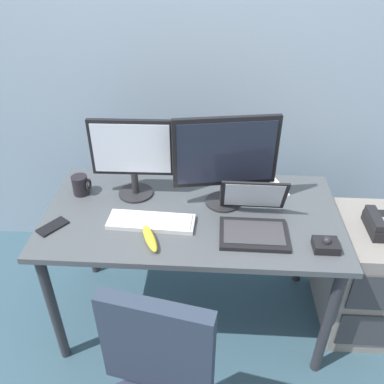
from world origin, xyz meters
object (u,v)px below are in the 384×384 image
keyboard (151,221)px  coffee_mug (81,185)px  desk_phone (384,225)px  monitor_main (226,157)px  laptop (254,219)px  paper_notepad (269,187)px  trackball_mouse (326,245)px  file_cabinet (366,275)px  banana (150,238)px  cell_phone (53,227)px  monitor_side (132,154)px

keyboard → coffee_mug: bearing=149.9°
desk_phone → monitor_main: bearing=175.5°
laptop → paper_notepad: (0.11, 0.34, -0.04)m
trackball_mouse → file_cabinet: bearing=37.2°
coffee_mug → monitor_main: bearing=-3.3°
coffee_mug → laptop: bearing=-15.0°
trackball_mouse → banana: (-0.77, 0.00, -0.00)m
laptop → banana: 0.48m
trackball_mouse → cell_phone: bearing=176.6°
coffee_mug → trackball_mouse: bearing=-16.9°
coffee_mug → monitor_side: bearing=2.1°
cell_phone → monitor_main: bearing=53.3°
trackball_mouse → cell_phone: size_ratio=0.77×
coffee_mug → paper_notepad: 0.99m
laptop → desk_phone: bearing=11.2°
monitor_main → monitor_side: size_ratio=1.19×
laptop → paper_notepad: size_ratio=1.55×
monitor_main → desk_phone: bearing=-4.5°
keyboard → trackball_mouse: bearing=-9.4°
paper_notepad → monitor_side: bearing=-172.3°
keyboard → laptop: 0.48m
monitor_side → laptop: monitor_side is taller
banana → desk_phone: bearing=12.7°
trackball_mouse → cell_phone: trackball_mouse is taller
monitor_side → desk_phone: bearing=-5.2°
file_cabinet → desk_phone: size_ratio=3.32×
monitor_side → laptop: 0.67m
desk_phone → monitor_side: size_ratio=0.48×
banana → paper_notepad: bearing=39.1°
trackball_mouse → paper_notepad: size_ratio=0.53×
trackball_mouse → coffee_mug: (-1.19, 0.36, 0.03)m
desk_phone → coffee_mug: bearing=176.1°
banana → coffee_mug: bearing=138.9°
trackball_mouse → laptop: bearing=157.7°
monitor_main → monitor_side: monitor_main is taller
banana → cell_phone: bearing=171.3°
keyboard → coffee_mug: 0.46m
coffee_mug → desk_phone: bearing=-3.9°
desk_phone → paper_notepad: 0.59m
paper_notepad → banana: size_ratio=1.09×
file_cabinet → keyboard: (-1.15, -0.14, 0.44)m
monitor_main → laptop: size_ratio=1.55×
cell_phone → trackball_mouse: bearing=32.9°
monitor_main → trackball_mouse: bearing=-35.6°
trackball_mouse → banana: bearing=179.9°
monitor_main → keyboard: monitor_main is taller
keyboard → monitor_side: bearing=115.6°
keyboard → banana: banana is taller
laptop → file_cabinet: bearing=12.5°
desk_phone → keyboard: keyboard is taller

